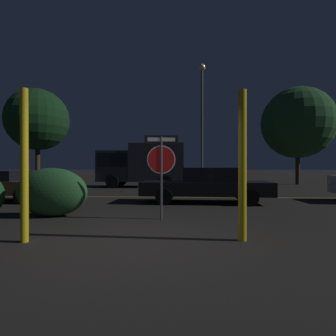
{
  "coord_description": "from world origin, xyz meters",
  "views": [
    {
      "loc": [
        0.85,
        -4.66,
        1.36
      ],
      "look_at": [
        0.41,
        4.63,
        1.32
      ],
      "focal_mm": 28.0,
      "sensor_mm": 36.0,
      "label": 1
    }
  ],
  "objects": [
    {
      "name": "passing_car_2",
      "position": [
        1.83,
        5.39,
        0.67
      ],
      "size": [
        5.0,
        1.95,
        1.34
      ],
      "rotation": [
        0.0,
        0.0,
        1.52
      ],
      "color": "black",
      "rests_on": "ground_plane"
    },
    {
      "name": "passing_car_1",
      "position": [
        -6.16,
        5.47,
        0.63
      ],
      "size": [
        4.2,
        1.93,
        1.21
      ],
      "rotation": [
        0.0,
        0.0,
        -1.6
      ],
      "color": "brown",
      "rests_on": "ground_plane"
    },
    {
      "name": "hedge_bush_1",
      "position": [
        -2.69,
        2.39,
        0.67
      ],
      "size": [
        1.98,
        0.93,
        1.34
      ],
      "primitive_type": "ellipsoid",
      "color": "#285B2D",
      "rests_on": "ground_plane"
    },
    {
      "name": "tree_1",
      "position": [
        10.03,
        16.27,
        4.81
      ],
      "size": [
        5.52,
        5.52,
        7.58
      ],
      "color": "#422D1E",
      "rests_on": "ground_plane"
    },
    {
      "name": "street_lamp",
      "position": [
        2.28,
        12.78,
        5.25
      ],
      "size": [
        0.46,
        0.46,
        8.2
      ],
      "color": "#4C4C51",
      "rests_on": "ground_plane"
    },
    {
      "name": "stop_sign",
      "position": [
        0.35,
        2.15,
        1.55
      ],
      "size": [
        0.87,
        0.11,
        2.19
      ],
      "rotation": [
        0.0,
        0.0,
        0.1
      ],
      "color": "#4C4C51",
      "rests_on": "ground_plane"
    },
    {
      "name": "delivery_truck",
      "position": [
        -1.84,
        13.13,
        1.58
      ],
      "size": [
        5.78,
        2.64,
        2.92
      ],
      "rotation": [
        0.0,
        0.0,
        1.56
      ],
      "color": "#2D2D33",
      "rests_on": "ground_plane"
    },
    {
      "name": "yellow_pole_right",
      "position": [
        2.0,
        0.22,
        1.39
      ],
      "size": [
        0.15,
        0.15,
        2.78
      ],
      "primitive_type": "cylinder",
      "color": "yellow",
      "rests_on": "ground_plane"
    },
    {
      "name": "ground_plane",
      "position": [
        0.0,
        0.0,
        0.0
      ],
      "size": [
        260.0,
        260.0,
        0.0
      ],
      "primitive_type": "plane",
      "color": "black"
    },
    {
      "name": "tree_0",
      "position": [
        -9.37,
        13.61,
        4.74
      ],
      "size": [
        4.37,
        4.37,
        6.94
      ],
      "color": "#422D1E",
      "rests_on": "ground_plane"
    },
    {
      "name": "yellow_pole_left",
      "position": [
        -1.97,
        -0.07,
        1.39
      ],
      "size": [
        0.14,
        0.14,
        2.78
      ],
      "primitive_type": "cylinder",
      "color": "yellow",
      "rests_on": "ground_plane"
    },
    {
      "name": "road_center_stripe",
      "position": [
        0.0,
        7.1,
        0.0
      ],
      "size": [
        33.72,
        0.12,
        0.01
      ],
      "primitive_type": "cube",
      "color": "gold",
      "rests_on": "ground_plane"
    }
  ]
}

